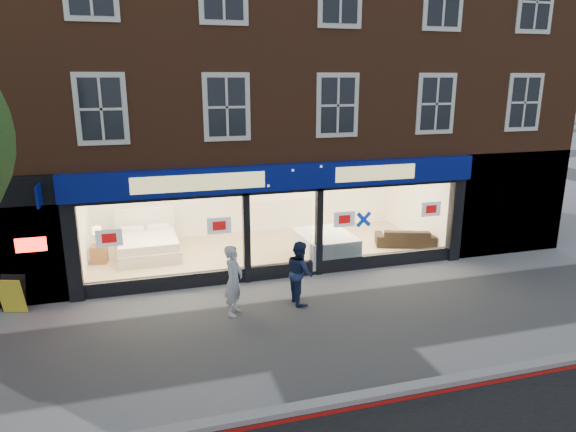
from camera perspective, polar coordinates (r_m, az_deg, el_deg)
name	(u,v)px	position (r m, az deg, el deg)	size (l,w,h in m)	color
ground	(319,325)	(12.13, 3.49, -11.98)	(120.00, 120.00, 0.00)	gray
kerb_line	(379,404)	(9.69, 10.03, -19.86)	(60.00, 0.10, 0.01)	#8C0A07
kerb_stone	(374,395)	(9.80, 9.51, -18.98)	(60.00, 0.25, 0.12)	gray
showroom_floor	(265,251)	(16.76, -2.54, -3.95)	(11.00, 4.50, 0.10)	tan
building	(250,41)	(17.51, -4.25, 18.85)	(19.00, 8.26, 10.30)	brown
display_bed	(148,244)	(16.76, -15.34, -3.01)	(1.95, 2.33, 1.29)	silver
bedside_table	(99,254)	(16.56, -20.25, -3.96)	(0.45, 0.45, 0.55)	brown
mattress_stack	(325,246)	(15.93, 4.12, -3.33)	(1.64, 2.03, 0.78)	silver
sofa	(405,237)	(17.52, 12.91, -2.31)	(1.96, 0.77, 0.57)	black
a_board	(12,295)	(14.18, -28.28, -7.69)	(0.60, 0.39, 0.92)	yellow
pedestrian_grey	(234,280)	(12.36, -6.06, -7.11)	(0.63, 0.41, 1.73)	#B6B9BF
pedestrian_blue	(300,272)	(12.93, 1.33, -6.27)	(0.78, 0.61, 1.61)	#1A254B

